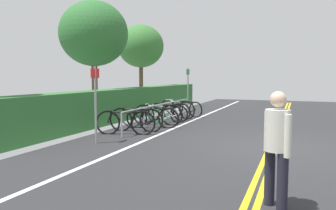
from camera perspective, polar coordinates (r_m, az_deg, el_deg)
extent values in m
cube|color=#2B2B2D|center=(8.72, 17.49, -6.99)|extent=(32.62, 10.44, 0.05)
cube|color=gold|center=(8.71, 18.02, -6.84)|extent=(29.36, 0.10, 0.00)
cube|color=gold|center=(8.72, 16.97, -6.80)|extent=(29.36, 0.10, 0.00)
cube|color=white|center=(9.52, -2.84, -5.60)|extent=(29.36, 0.12, 0.00)
cylinder|color=#9EA0A5|center=(9.57, -7.94, -3.42)|extent=(0.05, 0.05, 0.72)
cylinder|color=#9EA0A5|center=(10.85, -4.14, -2.38)|extent=(0.05, 0.05, 0.72)
cylinder|color=#9EA0A5|center=(12.18, -1.17, -1.56)|extent=(0.05, 0.05, 0.72)
cylinder|color=#9EA0A5|center=(13.53, 1.22, -0.90)|extent=(0.05, 0.05, 0.72)
cylinder|color=#9EA0A5|center=(14.91, 3.16, -0.36)|extent=(0.05, 0.05, 0.72)
cylinder|color=#9EA0A5|center=(12.14, -1.17, 0.12)|extent=(5.85, 0.04, 0.04)
torus|color=black|center=(10.18, -10.25, -3.00)|extent=(0.27, 0.74, 0.75)
torus|color=black|center=(9.95, -4.30, -3.12)|extent=(0.27, 0.74, 0.75)
cylinder|color=black|center=(10.07, -8.06, -2.56)|extent=(0.21, 0.60, 0.52)
cylinder|color=black|center=(10.03, -7.69, -1.28)|extent=(0.24, 0.71, 0.07)
cylinder|color=black|center=(10.00, -6.02, -2.70)|extent=(0.08, 0.18, 0.46)
cylinder|color=black|center=(9.99, -5.35, -3.55)|extent=(0.14, 0.38, 0.19)
cylinder|color=black|center=(9.95, -4.97, -2.27)|extent=(0.11, 0.26, 0.32)
cylinder|color=black|center=(10.14, -9.97, -2.08)|extent=(0.07, 0.15, 0.34)
cube|color=black|center=(9.95, -5.64, -1.24)|extent=(0.13, 0.21, 0.05)
cylinder|color=black|center=(10.11, -9.70, -0.88)|extent=(0.45, 0.16, 0.03)
torus|color=black|center=(10.77, -8.08, -2.48)|extent=(0.17, 0.77, 0.77)
torus|color=black|center=(10.45, -2.89, -2.67)|extent=(0.17, 0.77, 0.77)
cylinder|color=black|center=(10.63, -6.18, -2.07)|extent=(0.12, 0.58, 0.53)
cylinder|color=black|center=(10.58, -5.85, -0.83)|extent=(0.13, 0.69, 0.07)
cylinder|color=black|center=(10.52, -4.40, -2.23)|extent=(0.06, 0.17, 0.48)
cylinder|color=black|center=(10.51, -3.82, -3.07)|extent=(0.09, 0.37, 0.19)
cylinder|color=black|center=(10.46, -3.48, -1.82)|extent=(0.07, 0.25, 0.33)
cylinder|color=black|center=(10.73, -7.84, -1.59)|extent=(0.05, 0.14, 0.35)
cube|color=black|center=(10.47, -4.07, -0.81)|extent=(0.11, 0.21, 0.05)
cylinder|color=black|center=(10.69, -7.60, -0.42)|extent=(0.46, 0.09, 0.03)
torus|color=black|center=(11.30, -5.37, -2.25)|extent=(0.27, 0.70, 0.71)
torus|color=black|center=(11.19, 0.07, -2.31)|extent=(0.27, 0.70, 0.71)
cylinder|color=#198C38|center=(11.24, -3.34, -1.86)|extent=(0.22, 0.59, 0.49)
cylinder|color=#198C38|center=(11.21, -3.00, -0.78)|extent=(0.26, 0.71, 0.07)
cylinder|color=#198C38|center=(11.20, -1.49, -1.96)|extent=(0.09, 0.18, 0.44)
cylinder|color=#198C38|center=(11.21, -0.89, -2.68)|extent=(0.15, 0.38, 0.18)
cylinder|color=#198C38|center=(11.18, -0.53, -1.59)|extent=(0.11, 0.26, 0.30)
cylinder|color=#198C38|center=(11.28, -5.11, -1.47)|extent=(0.08, 0.15, 0.32)
cube|color=black|center=(11.17, -1.14, -0.72)|extent=(0.14, 0.21, 0.05)
cylinder|color=#198C38|center=(11.25, -4.84, -0.43)|extent=(0.45, 0.17, 0.03)
torus|color=black|center=(11.99, -4.14, -1.68)|extent=(0.25, 0.76, 0.77)
torus|color=black|center=(11.85, 0.70, -1.75)|extent=(0.25, 0.76, 0.77)
cylinder|color=silver|center=(11.92, -2.34, -1.28)|extent=(0.19, 0.57, 0.53)
cylinder|color=silver|center=(11.89, -2.03, -0.17)|extent=(0.21, 0.68, 0.07)
cylinder|color=silver|center=(11.87, -0.69, -1.39)|extent=(0.08, 0.17, 0.48)
cylinder|color=silver|center=(11.88, -0.15, -2.13)|extent=(0.13, 0.37, 0.19)
cylinder|color=silver|center=(11.84, 0.16, -1.01)|extent=(0.10, 0.25, 0.33)
cylinder|color=silver|center=(11.97, -3.91, -0.88)|extent=(0.07, 0.14, 0.35)
cube|color=black|center=(11.84, -0.37, -0.13)|extent=(0.13, 0.21, 0.05)
cylinder|color=silver|center=(11.94, -3.67, 0.17)|extent=(0.45, 0.15, 0.03)
torus|color=black|center=(12.63, -3.07, -1.53)|extent=(0.27, 0.67, 0.69)
torus|color=black|center=(12.56, 1.88, -1.56)|extent=(0.27, 0.67, 0.69)
cylinder|color=silver|center=(12.58, -1.22, -1.18)|extent=(0.23, 0.60, 0.47)
cylinder|color=silver|center=(12.56, -0.90, -0.25)|extent=(0.27, 0.72, 0.07)
cylinder|color=silver|center=(12.56, 0.47, -1.26)|extent=(0.09, 0.18, 0.42)
cylinder|color=silver|center=(12.57, 1.01, -1.88)|extent=(0.16, 0.39, 0.18)
cylinder|color=silver|center=(12.55, 1.34, -0.94)|extent=(0.12, 0.26, 0.29)
cylinder|color=silver|center=(12.60, -2.83, -0.85)|extent=(0.08, 0.15, 0.31)
cube|color=black|center=(12.53, 0.79, -0.19)|extent=(0.14, 0.22, 0.05)
cylinder|color=silver|center=(12.58, -2.58, 0.06)|extent=(0.45, 0.17, 0.03)
torus|color=black|center=(13.30, -2.02, -1.15)|extent=(0.15, 0.71, 0.71)
torus|color=black|center=(13.05, 2.38, -1.27)|extent=(0.15, 0.71, 0.71)
cylinder|color=black|center=(13.19, -0.39, -0.84)|extent=(0.11, 0.59, 0.49)
cylinder|color=black|center=(13.15, -0.10, 0.07)|extent=(0.13, 0.71, 0.07)
cylinder|color=black|center=(13.11, 1.11, -0.95)|extent=(0.06, 0.17, 0.44)
cylinder|color=black|center=(13.10, 1.60, -1.57)|extent=(0.08, 0.38, 0.18)
cylinder|color=black|center=(13.06, 1.89, -0.65)|extent=(0.07, 0.26, 0.30)
cylinder|color=black|center=(13.27, -1.80, -0.49)|extent=(0.05, 0.14, 0.32)
cube|color=black|center=(13.07, 1.40, 0.10)|extent=(0.11, 0.21, 0.05)
cylinder|color=black|center=(13.24, -1.59, 0.39)|extent=(0.46, 0.09, 0.03)
torus|color=black|center=(14.19, -0.15, -0.63)|extent=(0.29, 0.75, 0.77)
torus|color=black|center=(13.57, 3.25, -0.90)|extent=(0.29, 0.75, 0.77)
cylinder|color=white|center=(13.94, 1.09, -0.36)|extent=(0.21, 0.58, 0.53)
cylinder|color=white|center=(13.88, 1.31, 0.58)|extent=(0.25, 0.69, 0.07)
cylinder|color=white|center=(13.73, 2.25, -0.52)|extent=(0.09, 0.17, 0.48)
cylinder|color=white|center=(13.68, 2.63, -1.18)|extent=(0.15, 0.37, 0.19)
cylinder|color=white|center=(13.62, 2.86, -0.23)|extent=(0.11, 0.26, 0.33)
cylinder|color=white|center=(14.15, 0.01, 0.05)|extent=(0.08, 0.14, 0.35)
cube|color=black|center=(13.67, 2.48, 0.56)|extent=(0.14, 0.21, 0.05)
cylinder|color=white|center=(14.10, 0.17, 0.93)|extent=(0.45, 0.17, 0.03)
torus|color=black|center=(14.80, 1.49, -0.54)|extent=(0.29, 0.68, 0.70)
torus|color=black|center=(14.15, 4.74, -0.81)|extent=(0.29, 0.68, 0.70)
cylinder|color=black|center=(14.54, 2.68, -0.32)|extent=(0.24, 0.57, 0.48)
cylinder|color=black|center=(14.48, 2.89, 0.49)|extent=(0.28, 0.68, 0.07)
cylinder|color=black|center=(14.32, 3.78, -0.47)|extent=(0.09, 0.17, 0.43)
cylinder|color=black|center=(14.27, 4.15, -1.05)|extent=(0.16, 0.37, 0.18)
cylinder|color=black|center=(14.21, 4.37, -0.23)|extent=(0.12, 0.25, 0.30)
cylinder|color=black|center=(14.75, 1.65, 0.04)|extent=(0.08, 0.14, 0.32)
cube|color=black|center=(14.26, 4.01, 0.47)|extent=(0.14, 0.22, 0.05)
cylinder|color=black|center=(14.70, 1.81, 0.82)|extent=(0.44, 0.18, 0.03)
cylinder|color=#1E1E2D|center=(4.83, 16.99, -11.68)|extent=(0.14, 0.14, 0.77)
cylinder|color=#1E1E2D|center=(4.64, 18.99, -12.43)|extent=(0.14, 0.14, 0.77)
cylinder|color=silver|center=(4.59, 18.19, -4.14)|extent=(0.32, 0.32, 0.55)
sphere|color=beige|center=(4.54, 18.33, 0.95)|extent=(0.21, 0.21, 0.21)
cylinder|color=silver|center=(4.75, 16.65, -4.31)|extent=(0.09, 0.09, 0.55)
cylinder|color=silver|center=(4.44, 19.81, -5.03)|extent=(0.09, 0.09, 0.55)
cylinder|color=gray|center=(8.81, -12.28, -0.01)|extent=(0.06, 0.06, 2.00)
cube|color=red|center=(8.78, -12.38, 5.33)|extent=(0.36, 0.04, 0.24)
cylinder|color=gray|center=(15.43, 3.42, 2.42)|extent=(0.06, 0.06, 2.11)
cube|color=#198C33|center=(15.42, 3.43, 5.67)|extent=(0.36, 0.04, 0.24)
cube|color=#2D6B30|center=(14.35, -6.20, 0.45)|extent=(14.85, 0.81, 1.24)
cylinder|color=brown|center=(14.87, -12.41, 2.58)|extent=(0.25, 0.25, 2.31)
ellipsoid|color=#2D6B30|center=(14.97, -12.59, 11.84)|extent=(2.94, 2.94, 2.79)
cylinder|color=brown|center=(19.58, -4.62, 3.32)|extent=(0.23, 0.23, 2.36)
ellipsoid|color=#387533|center=(19.64, -4.67, 10.01)|extent=(2.65, 2.65, 2.46)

